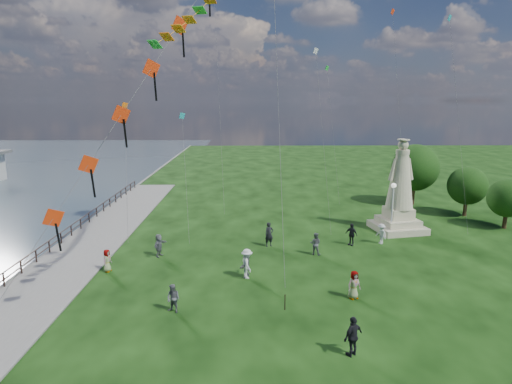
{
  "coord_description": "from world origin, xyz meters",
  "views": [
    {
      "loc": [
        -1.36,
        -18.35,
        11.14
      ],
      "look_at": [
        -1.0,
        8.0,
        5.5
      ],
      "focal_mm": 30.0,
      "sensor_mm": 36.0,
      "label": 1
    }
  ],
  "objects_px": {
    "person_1": "(173,299)",
    "person_6": "(269,234)",
    "lamppost": "(393,198)",
    "person_9": "(351,234)",
    "person_4": "(354,285)",
    "person_8": "(381,234)",
    "person_7": "(315,244)",
    "person_11": "(246,265)",
    "person_3": "(353,336)",
    "person_2": "(247,264)",
    "statue": "(400,197)",
    "person_10": "(107,261)",
    "person_5": "(159,245)"
  },
  "relations": [
    {
      "from": "statue",
      "to": "lamppost",
      "type": "xyz_separation_m",
      "value": [
        -1.02,
        -1.3,
        0.22
      ]
    },
    {
      "from": "person_7",
      "to": "person_8",
      "type": "bearing_deg",
      "value": -136.79
    },
    {
      "from": "person_1",
      "to": "person_3",
      "type": "distance_m",
      "value": 9.59
    },
    {
      "from": "person_2",
      "to": "person_7",
      "type": "height_order",
      "value": "person_2"
    },
    {
      "from": "lamppost",
      "to": "person_5",
      "type": "height_order",
      "value": "lamppost"
    },
    {
      "from": "lamppost",
      "to": "person_9",
      "type": "xyz_separation_m",
      "value": [
        -3.94,
        -2.52,
        -2.36
      ]
    },
    {
      "from": "person_2",
      "to": "person_4",
      "type": "relative_size",
      "value": 1.17
    },
    {
      "from": "statue",
      "to": "person_5",
      "type": "relative_size",
      "value": 4.73
    },
    {
      "from": "person_1",
      "to": "person_6",
      "type": "xyz_separation_m",
      "value": [
        5.59,
        10.59,
        0.17
      ]
    },
    {
      "from": "person_7",
      "to": "person_8",
      "type": "distance_m",
      "value": 6.07
    },
    {
      "from": "person_2",
      "to": "person_8",
      "type": "distance_m",
      "value": 12.47
    },
    {
      "from": "person_8",
      "to": "person_6",
      "type": "bearing_deg",
      "value": -111.19
    },
    {
      "from": "person_5",
      "to": "person_9",
      "type": "height_order",
      "value": "person_9"
    },
    {
      "from": "lamppost",
      "to": "person_2",
      "type": "distance_m",
      "value": 15.13
    },
    {
      "from": "person_8",
      "to": "person_9",
      "type": "distance_m",
      "value": 2.46
    },
    {
      "from": "person_10",
      "to": "person_8",
      "type": "bearing_deg",
      "value": -60.64
    },
    {
      "from": "person_3",
      "to": "lamppost",
      "type": "bearing_deg",
      "value": -149.66
    },
    {
      "from": "statue",
      "to": "person_11",
      "type": "bearing_deg",
      "value": -154.22
    },
    {
      "from": "person_6",
      "to": "person_11",
      "type": "distance_m",
      "value": 6.14
    },
    {
      "from": "person_4",
      "to": "person_5",
      "type": "height_order",
      "value": "person_5"
    },
    {
      "from": "person_3",
      "to": "person_8",
      "type": "xyz_separation_m",
      "value": [
        5.83,
        15.16,
        -0.12
      ]
    },
    {
      "from": "person_7",
      "to": "person_8",
      "type": "height_order",
      "value": "person_7"
    },
    {
      "from": "person_5",
      "to": "person_11",
      "type": "xyz_separation_m",
      "value": [
        6.38,
        -3.79,
        -0.07
      ]
    },
    {
      "from": "person_4",
      "to": "person_10",
      "type": "relative_size",
      "value": 1.09
    },
    {
      "from": "lamppost",
      "to": "person_5",
      "type": "bearing_deg",
      "value": -165.49
    },
    {
      "from": "person_2",
      "to": "statue",
      "type": "bearing_deg",
      "value": -68.35
    },
    {
      "from": "statue",
      "to": "lamppost",
      "type": "height_order",
      "value": "statue"
    },
    {
      "from": "statue",
      "to": "person_2",
      "type": "xyz_separation_m",
      "value": [
        -13.11,
        -10.09,
        -2.05
      ]
    },
    {
      "from": "person_9",
      "to": "person_6",
      "type": "bearing_deg",
      "value": -134.8
    },
    {
      "from": "lamppost",
      "to": "person_8",
      "type": "height_order",
      "value": "lamppost"
    },
    {
      "from": "statue",
      "to": "person_1",
      "type": "xyz_separation_m",
      "value": [
        -17.02,
        -14.59,
        -2.23
      ]
    },
    {
      "from": "person_5",
      "to": "person_7",
      "type": "relative_size",
      "value": 1.0
    },
    {
      "from": "person_3",
      "to": "person_2",
      "type": "bearing_deg",
      "value": -97.79
    },
    {
      "from": "person_5",
      "to": "person_1",
      "type": "bearing_deg",
      "value": -146.59
    },
    {
      "from": "statue",
      "to": "person_3",
      "type": "relative_size",
      "value": 4.26
    },
    {
      "from": "person_1",
      "to": "person_9",
      "type": "bearing_deg",
      "value": 69.21
    },
    {
      "from": "lamppost",
      "to": "person_4",
      "type": "bearing_deg",
      "value": -116.81
    },
    {
      "from": "person_6",
      "to": "person_5",
      "type": "bearing_deg",
      "value": 173.17
    },
    {
      "from": "person_4",
      "to": "statue",
      "type": "bearing_deg",
      "value": 41.13
    },
    {
      "from": "person_7",
      "to": "person_11",
      "type": "bearing_deg",
      "value": 58.42
    },
    {
      "from": "person_1",
      "to": "person_4",
      "type": "distance_m",
      "value": 10.17
    },
    {
      "from": "lamppost",
      "to": "person_8",
      "type": "bearing_deg",
      "value": -124.02
    },
    {
      "from": "person_3",
      "to": "person_11",
      "type": "xyz_separation_m",
      "value": [
        -4.81,
        8.8,
        -0.16
      ]
    },
    {
      "from": "person_1",
      "to": "person_9",
      "type": "xyz_separation_m",
      "value": [
        12.06,
        10.77,
        0.09
      ]
    },
    {
      "from": "person_4",
      "to": "lamppost",
      "type": "bearing_deg",
      "value": 42.37
    },
    {
      "from": "person_5",
      "to": "person_11",
      "type": "bearing_deg",
      "value": -103.83
    },
    {
      "from": "person_7",
      "to": "person_4",
      "type": "bearing_deg",
      "value": 119.22
    },
    {
      "from": "person_6",
      "to": "person_10",
      "type": "xyz_separation_m",
      "value": [
        -10.97,
        -4.9,
        -0.2
      ]
    },
    {
      "from": "person_7",
      "to": "person_5",
      "type": "bearing_deg",
      "value": 21.19
    },
    {
      "from": "person_3",
      "to": "person_4",
      "type": "height_order",
      "value": "person_3"
    }
  ]
}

